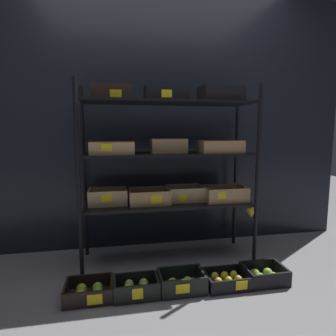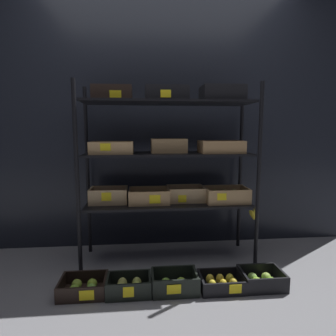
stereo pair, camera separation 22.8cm
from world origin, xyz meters
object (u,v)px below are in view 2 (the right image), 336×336
(crate_ground_rightmost_apple_green, at_px, (262,280))
(crate_ground_lemon, at_px, (221,283))
(display_rack, at_px, (170,156))
(crate_ground_pear, at_px, (129,286))
(crate_ground_center_apple_green, at_px, (174,284))
(crate_ground_apple_green, at_px, (84,287))

(crate_ground_rightmost_apple_green, bearing_deg, crate_ground_lemon, -179.12)
(display_rack, xyz_separation_m, crate_ground_rightmost_apple_green, (0.63, -0.53, -0.88))
(display_rack, height_order, crate_ground_pear, display_rack)
(crate_ground_pear, distance_m, crate_ground_center_apple_green, 0.32)
(crate_ground_center_apple_green, distance_m, crate_ground_lemon, 0.35)
(display_rack, height_order, crate_ground_apple_green, display_rack)
(display_rack, relative_size, crate_ground_pear, 5.02)
(display_rack, bearing_deg, crate_ground_pear, -122.25)
(crate_ground_center_apple_green, relative_size, crate_ground_lemon, 1.01)
(crate_ground_center_apple_green, bearing_deg, crate_ground_pear, -179.56)
(display_rack, distance_m, crate_ground_lemon, 1.08)
(crate_ground_pear, relative_size, crate_ground_center_apple_green, 0.95)
(crate_ground_apple_green, bearing_deg, display_rack, 37.44)
(crate_ground_apple_green, xyz_separation_m, crate_ground_center_apple_green, (0.64, -0.03, 0.01))
(crate_ground_center_apple_green, bearing_deg, crate_ground_apple_green, 177.21)
(display_rack, height_order, crate_ground_rightmost_apple_green, display_rack)
(crate_ground_apple_green, xyz_separation_m, crate_ground_rightmost_apple_green, (1.29, -0.03, 0.00))
(crate_ground_apple_green, xyz_separation_m, crate_ground_pear, (0.32, -0.03, 0.01))
(crate_ground_center_apple_green, xyz_separation_m, crate_ground_lemon, (0.35, 0.00, -0.01))
(crate_ground_pear, xyz_separation_m, crate_ground_rightmost_apple_green, (0.97, 0.01, -0.01))
(crate_ground_center_apple_green, bearing_deg, crate_ground_rightmost_apple_green, 0.53)
(crate_ground_pear, height_order, crate_ground_rightmost_apple_green, crate_ground_pear)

